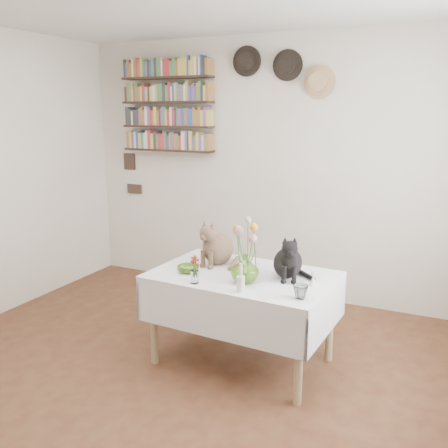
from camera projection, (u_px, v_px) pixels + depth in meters
The scene contains 14 objects.
room at pixel (135, 210), 2.84m from camera, with size 4.08×4.58×2.58m.
dining_table at pixel (243, 296), 3.56m from camera, with size 1.31×0.88×0.68m.
tabby_cat at pixel (219, 241), 3.73m from camera, with size 0.23×0.30×0.35m, color #7E6045, non-canonical shape.
black_cat at pixel (288, 255), 3.43m from camera, with size 0.21×0.27×0.32m, color black, non-canonical shape.
flower_vase at pixel (245, 268), 3.33m from camera, with size 0.19×0.19×0.20m, color #A1D14F.
green_bowl at pixel (188, 269), 3.55m from camera, with size 0.16×0.16×0.05m, color #A1D14F.
drinking_glass at pixel (301, 292), 3.06m from camera, with size 0.09×0.09×0.09m, color white.
candlestick at pixel (241, 283), 3.16m from camera, with size 0.05×0.05×0.19m.
berry_jar at pixel (194, 269), 3.31m from camera, with size 0.06×0.06×0.22m.
porcelain_figurine at pixel (313, 279), 3.29m from camera, with size 0.05×0.05×0.10m.
flower_bouquet at pixel (246, 233), 3.29m from camera, with size 0.17×0.12×0.39m.
bookshelf_unit at pixel (167, 106), 5.06m from camera, with size 1.00×0.16×0.91m.
wall_hats at pixel (283, 69), 4.51m from camera, with size 0.98×0.09×0.48m.
wall_art_plaques at pixel (132, 173), 5.51m from camera, with size 0.21×0.02×0.44m.
Camera 1 is at (1.65, -2.29, 1.81)m, focal length 40.00 mm.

